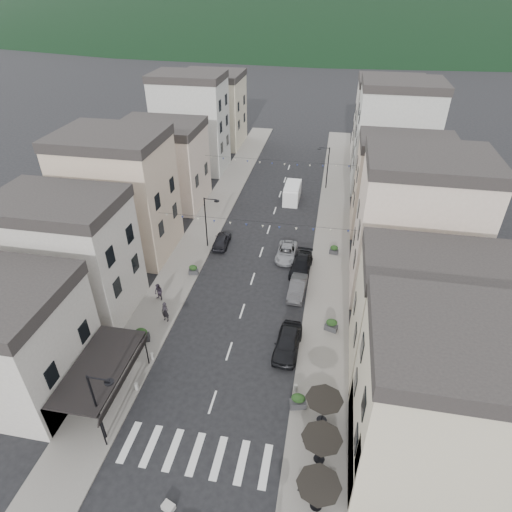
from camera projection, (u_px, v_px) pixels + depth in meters
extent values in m
plane|color=black|center=(186.00, 485.00, 25.47)|extent=(700.00, 700.00, 0.00)
cube|color=slate|center=(210.00, 220.00, 52.83)|extent=(4.00, 76.00, 0.12)
cube|color=slate|center=(333.00, 231.00, 50.53)|extent=(4.00, 76.00, 0.12)
ellipsoid|color=black|center=(336.00, 22.00, 271.46)|extent=(640.00, 360.00, 70.00)
cube|color=beige|center=(450.00, 414.00, 23.77)|extent=(10.00, 8.00, 10.00)
cube|color=black|center=(99.00, 367.00, 28.96)|extent=(3.60, 7.50, 0.15)
cube|color=black|center=(125.00, 376.00, 28.96)|extent=(0.34, 7.50, 0.99)
cylinder|color=black|center=(102.00, 430.00, 26.71)|extent=(0.10, 0.10, 3.20)
cylinder|color=black|center=(146.00, 350.00, 32.45)|extent=(0.10, 0.10, 3.20)
cube|color=#B1ABA2|center=(70.00, 261.00, 36.42)|extent=(10.00, 7.00, 10.00)
cube|color=#262323|center=(53.00, 203.00, 33.39)|extent=(10.20, 7.14, 1.00)
cube|color=#C1AA91|center=(120.00, 200.00, 44.07)|extent=(10.00, 8.00, 12.00)
cube|color=#262323|center=(108.00, 137.00, 40.49)|extent=(10.20, 8.16, 1.00)
cube|color=#C3B09E|center=(164.00, 168.00, 54.60)|extent=(10.00, 8.00, 9.50)
cube|color=#262323|center=(158.00, 127.00, 51.71)|extent=(10.20, 8.16, 1.00)
cube|color=#AAAAA5|center=(191.00, 127.00, 63.47)|extent=(10.00, 7.00, 13.00)
cube|color=#262323|center=(187.00, 76.00, 59.61)|extent=(10.20, 7.14, 1.00)
cube|color=beige|center=(213.00, 112.00, 73.87)|extent=(10.00, 9.00, 11.00)
cube|color=#262323|center=(211.00, 75.00, 70.56)|extent=(10.20, 9.18, 1.00)
cube|color=beige|center=(427.00, 324.00, 30.61)|extent=(10.00, 7.00, 9.00)
cube|color=#262323|center=(444.00, 267.00, 27.85)|extent=(10.20, 7.14, 1.00)
cube|color=#C3B09E|center=(415.00, 233.00, 37.84)|extent=(10.00, 8.00, 12.50)
cube|color=#262323|center=(432.00, 160.00, 34.12)|extent=(10.20, 8.16, 1.00)
cube|color=#C1AA91|center=(400.00, 190.00, 48.37)|extent=(10.00, 7.00, 10.00)
cube|color=#262323|center=(410.00, 143.00, 45.34)|extent=(10.20, 7.14, 1.00)
cube|color=#AAAAA5|center=(394.00, 141.00, 57.24)|extent=(10.00, 8.00, 13.50)
cube|color=#262323|center=(404.00, 84.00, 53.25)|extent=(10.20, 8.16, 1.00)
cube|color=#B1ABA2|center=(387.00, 123.00, 67.63)|extent=(10.00, 9.00, 11.50)
cube|color=#262323|center=(394.00, 81.00, 64.19)|extent=(10.20, 9.18, 1.00)
cylinder|color=black|center=(317.00, 498.00, 23.59)|extent=(0.06, 0.06, 2.30)
cone|color=black|center=(319.00, 487.00, 22.98)|extent=(2.50, 2.50, 0.55)
cylinder|color=black|center=(316.00, 505.00, 24.02)|extent=(0.70, 0.70, 0.04)
cylinder|color=black|center=(320.00, 452.00, 25.89)|extent=(0.06, 0.06, 2.30)
cone|color=black|center=(322.00, 441.00, 25.28)|extent=(2.50, 2.50, 0.55)
cylinder|color=black|center=(319.00, 459.00, 26.32)|extent=(0.70, 0.70, 0.04)
cylinder|color=black|center=(323.00, 413.00, 28.18)|extent=(0.06, 0.06, 2.30)
cone|color=black|center=(324.00, 402.00, 27.58)|extent=(2.50, 2.50, 0.55)
cylinder|color=black|center=(322.00, 420.00, 28.61)|extent=(0.70, 0.70, 0.04)
cylinder|color=black|center=(97.00, 409.00, 26.40)|extent=(0.14, 0.14, 6.00)
cylinder|color=black|center=(98.00, 379.00, 24.69)|extent=(1.40, 0.10, 0.10)
cylinder|color=black|center=(109.00, 382.00, 24.67)|extent=(0.56, 0.56, 0.08)
cylinder|color=black|center=(206.00, 223.00, 46.08)|extent=(0.14, 0.14, 6.00)
cylinder|color=black|center=(211.00, 199.00, 44.37)|extent=(1.40, 0.10, 0.10)
cylinder|color=black|center=(217.00, 201.00, 44.35)|extent=(0.56, 0.56, 0.08)
cylinder|color=black|center=(328.00, 169.00, 58.96)|extent=(0.14, 0.14, 6.00)
cylinder|color=black|center=(324.00, 148.00, 57.47)|extent=(1.40, 0.10, 0.10)
cylinder|color=black|center=(319.00, 149.00, 57.65)|extent=(0.56, 0.56, 0.08)
cylinder|color=gray|center=(136.00, 386.00, 31.04)|extent=(0.26, 0.26, 0.60)
cylinder|color=gray|center=(152.00, 356.00, 33.50)|extent=(0.26, 0.26, 0.60)
cylinder|color=gray|center=(296.00, 388.00, 30.93)|extent=(0.26, 0.26, 0.60)
cylinder|color=black|center=(254.00, 221.00, 40.20)|extent=(19.00, 0.02, 0.02)
cone|color=beige|center=(167.00, 215.00, 41.64)|extent=(0.28, 0.28, 0.24)
cone|color=navy|center=(182.00, 217.00, 41.45)|extent=(0.28, 0.28, 0.24)
cone|color=beige|center=(198.00, 219.00, 41.25)|extent=(0.28, 0.28, 0.24)
cone|color=navy|center=(214.00, 221.00, 41.04)|extent=(0.28, 0.28, 0.24)
cone|color=beige|center=(230.00, 223.00, 40.83)|extent=(0.28, 0.28, 0.24)
cone|color=navy|center=(246.00, 225.00, 40.59)|extent=(0.28, 0.28, 0.24)
cone|color=beige|center=(263.00, 227.00, 40.35)|extent=(0.28, 0.28, 0.24)
cone|color=navy|center=(279.00, 228.00, 40.10)|extent=(0.28, 0.28, 0.24)
cone|color=beige|center=(296.00, 229.00, 39.83)|extent=(0.28, 0.28, 0.24)
cone|color=navy|center=(313.00, 230.00, 39.55)|extent=(0.28, 0.28, 0.24)
cone|color=beige|center=(330.00, 231.00, 39.26)|extent=(0.28, 0.28, 0.24)
cone|color=navy|center=(348.00, 232.00, 38.97)|extent=(0.28, 0.28, 0.24)
cylinder|color=black|center=(278.00, 160.00, 53.32)|extent=(19.00, 0.02, 0.02)
cone|color=beige|center=(211.00, 157.00, 54.76)|extent=(0.28, 0.28, 0.24)
cone|color=navy|center=(223.00, 159.00, 54.57)|extent=(0.28, 0.28, 0.24)
cone|color=beige|center=(235.00, 160.00, 54.37)|extent=(0.28, 0.28, 0.24)
cone|color=navy|center=(247.00, 161.00, 54.16)|extent=(0.28, 0.28, 0.24)
cone|color=beige|center=(260.00, 163.00, 53.94)|extent=(0.28, 0.28, 0.24)
cone|color=navy|center=(272.00, 164.00, 53.71)|extent=(0.28, 0.28, 0.24)
cone|color=beige|center=(285.00, 165.00, 53.47)|extent=(0.28, 0.28, 0.24)
cone|color=navy|center=(297.00, 165.00, 53.21)|extent=(0.28, 0.28, 0.24)
cone|color=beige|center=(310.00, 166.00, 52.95)|extent=(0.28, 0.28, 0.24)
cone|color=navy|center=(323.00, 166.00, 52.67)|extent=(0.28, 0.28, 0.24)
cone|color=beige|center=(336.00, 166.00, 52.38)|extent=(0.28, 0.28, 0.24)
cone|color=navy|center=(349.00, 167.00, 52.09)|extent=(0.28, 0.28, 0.24)
imported|color=black|center=(288.00, 343.00, 34.16)|extent=(2.22, 4.89, 1.63)
imported|color=#37373A|center=(297.00, 288.00, 40.33)|extent=(1.65, 4.26, 1.38)
imported|color=gray|center=(286.00, 252.00, 45.62)|extent=(2.08, 4.47, 1.24)
imported|color=black|center=(301.00, 265.00, 43.50)|extent=(2.30, 4.90, 1.38)
imported|color=black|center=(222.00, 240.00, 47.57)|extent=(1.75, 4.03, 1.35)
cube|color=white|center=(292.00, 193.00, 57.02)|extent=(1.99, 4.97, 2.07)
cube|color=white|center=(292.00, 187.00, 55.91)|extent=(1.93, 3.31, 0.52)
cylinder|color=black|center=(284.00, 203.00, 55.99)|extent=(0.26, 0.72, 0.72)
cylinder|color=black|center=(297.00, 204.00, 55.73)|extent=(0.26, 0.72, 0.72)
cylinder|color=black|center=(288.00, 191.00, 59.04)|extent=(0.26, 0.72, 0.72)
cylinder|color=black|center=(300.00, 192.00, 58.78)|extent=(0.26, 0.72, 0.72)
imported|color=black|center=(165.00, 312.00, 36.87)|extent=(0.79, 0.61, 1.93)
imported|color=#27202B|center=(159.00, 292.00, 39.31)|extent=(1.04, 0.94, 1.73)
cube|color=#A29E9A|center=(168.00, 507.00, 24.22)|extent=(0.83, 0.71, 0.40)
cube|color=#29292B|center=(143.00, 338.00, 35.21)|extent=(1.29, 1.01, 0.57)
ellipsoid|color=black|center=(141.00, 332.00, 34.87)|extent=(1.01, 0.64, 0.73)
cube|color=#333336|center=(193.00, 272.00, 43.07)|extent=(1.04, 0.72, 0.48)
ellipsoid|color=black|center=(193.00, 268.00, 42.78)|extent=(0.84, 0.53, 0.61)
cube|color=#323134|center=(298.00, 404.00, 29.79)|extent=(1.25, 0.90, 0.56)
ellipsoid|color=black|center=(298.00, 398.00, 29.44)|extent=(0.99, 0.63, 0.72)
cube|color=#313234|center=(331.00, 328.00, 36.24)|extent=(1.19, 0.89, 0.53)
ellipsoid|color=black|center=(332.00, 322.00, 35.92)|extent=(0.94, 0.60, 0.68)
cube|color=#2C2C2E|center=(334.00, 252.00, 46.19)|extent=(1.00, 0.64, 0.47)
ellipsoid|color=black|center=(334.00, 248.00, 45.91)|extent=(0.82, 0.52, 0.60)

